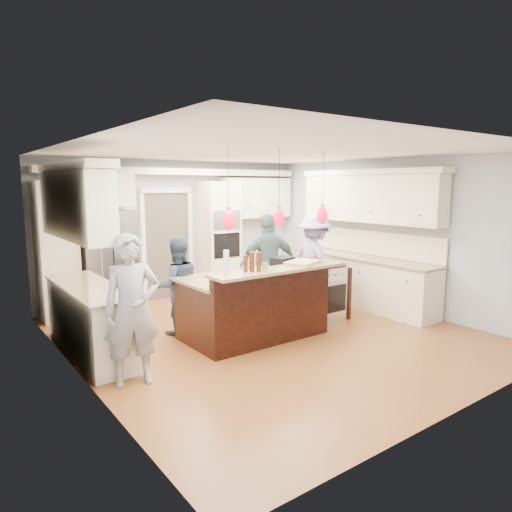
{
  "coord_description": "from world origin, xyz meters",
  "views": [
    {
      "loc": [
        -4.1,
        -5.24,
        2.24
      ],
      "look_at": [
        0.0,
        0.35,
        1.15
      ],
      "focal_mm": 32.0,
      "sensor_mm": 36.0,
      "label": 1
    }
  ],
  "objects_px": {
    "kitchen_island": "(254,304)",
    "person_far_left": "(177,286)",
    "island_range": "(319,292)",
    "person_bar_end": "(132,310)",
    "refrigerator": "(107,262)"
  },
  "relations": [
    {
      "from": "refrigerator",
      "to": "person_far_left",
      "type": "distance_m",
      "value": 1.85
    },
    {
      "from": "kitchen_island",
      "to": "refrigerator",
      "type": "bearing_deg",
      "value": 116.94
    },
    {
      "from": "island_range",
      "to": "person_far_left",
      "type": "relative_size",
      "value": 0.63
    },
    {
      "from": "refrigerator",
      "to": "person_bar_end",
      "type": "xyz_separation_m",
      "value": [
        -0.75,
        -3.09,
        -0.04
      ]
    },
    {
      "from": "kitchen_island",
      "to": "island_range",
      "type": "distance_m",
      "value": 1.41
    },
    {
      "from": "kitchen_island",
      "to": "person_far_left",
      "type": "distance_m",
      "value": 1.18
    },
    {
      "from": "island_range",
      "to": "person_bar_end",
      "type": "height_order",
      "value": "person_bar_end"
    },
    {
      "from": "person_bar_end",
      "to": "person_far_left",
      "type": "relative_size",
      "value": 1.18
    },
    {
      "from": "island_range",
      "to": "person_bar_end",
      "type": "relative_size",
      "value": 0.54
    },
    {
      "from": "island_range",
      "to": "person_far_left",
      "type": "height_order",
      "value": "person_far_left"
    },
    {
      "from": "kitchen_island",
      "to": "island_range",
      "type": "height_order",
      "value": "kitchen_island"
    },
    {
      "from": "person_bar_end",
      "to": "person_far_left",
      "type": "height_order",
      "value": "person_bar_end"
    },
    {
      "from": "refrigerator",
      "to": "person_far_left",
      "type": "bearing_deg",
      "value": -75.89
    },
    {
      "from": "refrigerator",
      "to": "island_range",
      "type": "xyz_separation_m",
      "value": [
        2.71,
        -2.49,
        -0.44
      ]
    },
    {
      "from": "refrigerator",
      "to": "person_bar_end",
      "type": "distance_m",
      "value": 3.18
    }
  ]
}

